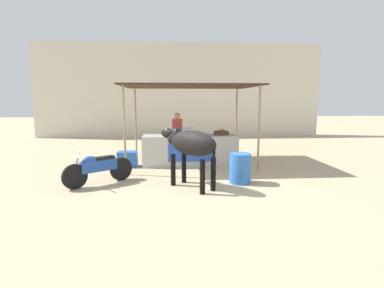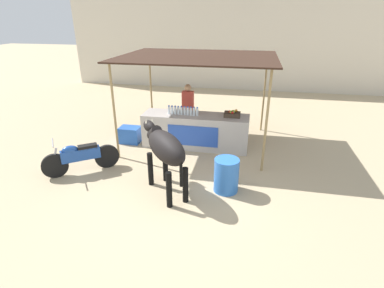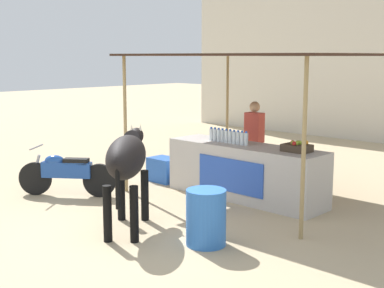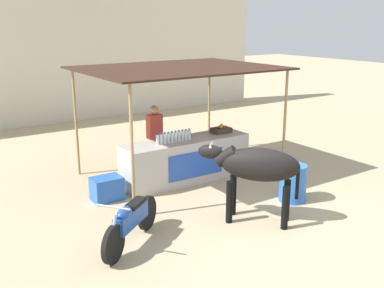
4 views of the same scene
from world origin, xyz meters
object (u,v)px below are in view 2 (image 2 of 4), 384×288
Objects in this scene: water_barrel at (226,175)px; stall_counter at (195,131)px; fruit_crate at (232,114)px; cow at (165,148)px; vendor_behind_counter at (188,110)px; cooler_box at (130,135)px; motorcycle_parked at (80,156)px.

stall_counter is at bearing 116.50° from water_barrel.
fruit_crate is (1.02, 0.05, 0.55)m from stall_counter.
water_barrel is at bearing 12.80° from cow.
vendor_behind_counter reaches higher than cow.
stall_counter reaches higher than cooler_box.
motorcycle_parked reaches higher than water_barrel.
vendor_behind_counter is 1.11× the size of motorcycle_parked.
water_barrel is 1.46m from cow.
water_barrel is at bearing -63.50° from stall_counter.
cow is at bearing -10.37° from motorcycle_parked.
cow is 1.09× the size of motorcycle_parked.
stall_counter is at bearing 40.81° from motorcycle_parked.
stall_counter is 2.48m from water_barrel.
cooler_box is at bearing -177.19° from stall_counter.
vendor_behind_counter is 1.02× the size of cow.
stall_counter reaches higher than water_barrel.
water_barrel is (0.08, -2.27, -0.66)m from fruit_crate.
motorcycle_parked reaches higher than cooler_box.
cow is at bearing -86.19° from vendor_behind_counter.
stall_counter is 3.97× the size of water_barrel.
water_barrel is at bearing -34.52° from cooler_box.
vendor_behind_counter is at bearing 116.90° from stall_counter.
cooler_box is 0.37× the size of cow.
stall_counter is 5.00× the size of cooler_box.
fruit_crate is 1.58m from vendor_behind_counter.
water_barrel is at bearing -2.02° from motorcycle_parked.
water_barrel is (1.49, -2.97, -0.47)m from vendor_behind_counter.
cooler_box is at bearing 145.48° from water_barrel.
cooler_box is 2.05m from motorcycle_parked.
motorcycle_parked is at bearing -148.09° from fruit_crate.
cow is 2.37m from motorcycle_parked.
vendor_behind_counter is at bearing 93.81° from cow.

